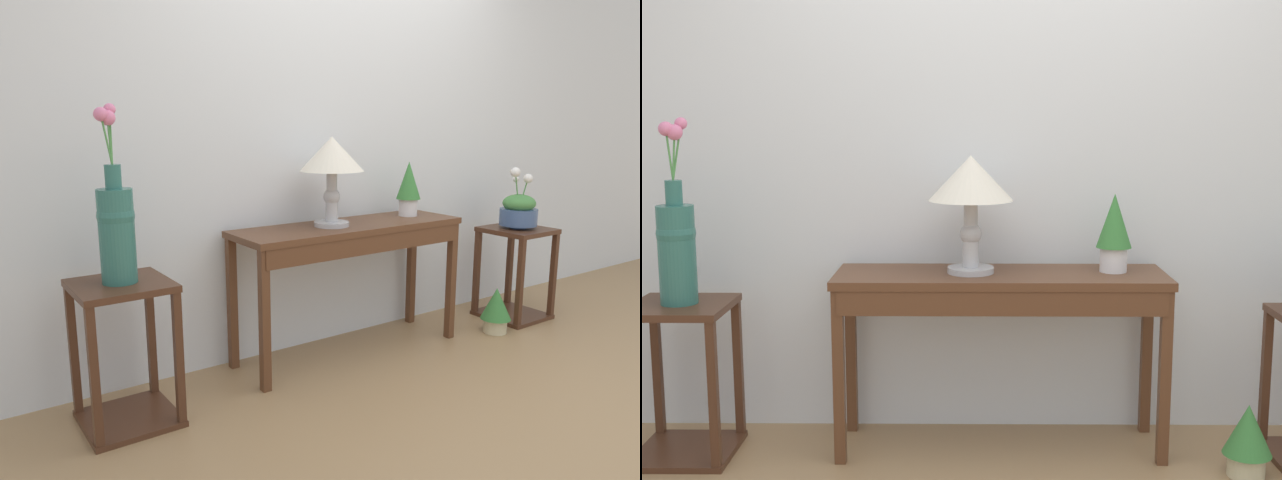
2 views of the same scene
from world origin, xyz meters
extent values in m
cube|color=silver|center=(0.00, 1.34, 1.40)|extent=(9.00, 0.10, 2.80)
cube|color=#56331E|center=(-0.10, 1.04, 0.75)|extent=(1.38, 0.42, 0.03)
cube|color=#56331E|center=(-0.10, 0.85, 0.68)|extent=(1.31, 0.03, 0.10)
cube|color=#56331E|center=(-0.75, 0.86, 0.36)|extent=(0.04, 0.04, 0.73)
cube|color=#56331E|center=(0.56, 0.86, 0.36)|extent=(0.04, 0.04, 0.73)
cube|color=#56331E|center=(-0.75, 1.22, 0.36)|extent=(0.04, 0.04, 0.73)
cube|color=#56331E|center=(0.56, 1.22, 0.36)|extent=(0.04, 0.04, 0.73)
cylinder|color=#B7B7BC|center=(-0.22, 1.04, 0.78)|extent=(0.19, 0.19, 0.02)
cylinder|color=#B7B7BC|center=(-0.22, 1.04, 0.86)|extent=(0.07, 0.07, 0.14)
sphere|color=#B7B7BC|center=(-0.22, 1.04, 0.93)|extent=(0.09, 0.09, 0.09)
cylinder|color=#B7B7BC|center=(-0.22, 1.04, 1.00)|extent=(0.06, 0.06, 0.14)
cone|color=beige|center=(-0.22, 1.04, 1.16)|extent=(0.35, 0.35, 0.18)
cylinder|color=silver|center=(0.38, 1.07, 0.81)|extent=(0.11, 0.11, 0.10)
cone|color=#387A38|center=(0.38, 1.07, 0.98)|extent=(0.15, 0.15, 0.23)
cube|color=#472819|center=(-1.41, 0.95, 0.64)|extent=(0.40, 0.40, 0.03)
cube|color=#472819|center=(-1.41, 0.95, 0.01)|extent=(0.40, 0.40, 0.03)
cube|color=#472819|center=(-1.23, 0.77, 0.33)|extent=(0.04, 0.03, 0.59)
cube|color=#472819|center=(-1.59, 1.12, 0.33)|extent=(0.04, 0.04, 0.59)
cube|color=#472819|center=(-1.23, 1.12, 0.33)|extent=(0.04, 0.04, 0.59)
cylinder|color=#2D665B|center=(-1.41, 0.95, 0.85)|extent=(0.15, 0.15, 0.40)
sphere|color=#2D665B|center=(-1.41, 0.95, 0.94)|extent=(0.16, 0.16, 0.16)
cylinder|color=#2D665B|center=(-1.41, 0.95, 1.11)|extent=(0.07, 0.07, 0.10)
cylinder|color=#478442|center=(-1.41, 0.96, 1.25)|extent=(0.01, 0.04, 0.19)
sphere|color=pink|center=(-1.41, 0.98, 1.34)|extent=(0.06, 0.06, 0.06)
cylinder|color=#478442|center=(-1.40, 0.98, 1.27)|extent=(0.03, 0.07, 0.23)
sphere|color=pink|center=(-1.39, 1.01, 1.38)|extent=(0.05, 0.05, 0.05)
cylinder|color=#478442|center=(-1.42, 0.96, 1.26)|extent=(0.04, 0.03, 0.20)
sphere|color=pink|center=(-1.43, 0.97, 1.36)|extent=(0.06, 0.06, 0.06)
cube|color=#472819|center=(1.04, 1.07, 0.31)|extent=(0.04, 0.04, 0.57)
cylinder|color=beige|center=(0.87, 0.76, 0.05)|extent=(0.15, 0.15, 0.09)
cone|color=#387A38|center=(0.87, 0.76, 0.20)|extent=(0.19, 0.19, 0.20)
camera|label=1|loc=(-2.11, -1.56, 1.33)|focal=33.26mm
camera|label=2|loc=(-0.22, -2.35, 1.44)|focal=46.57mm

